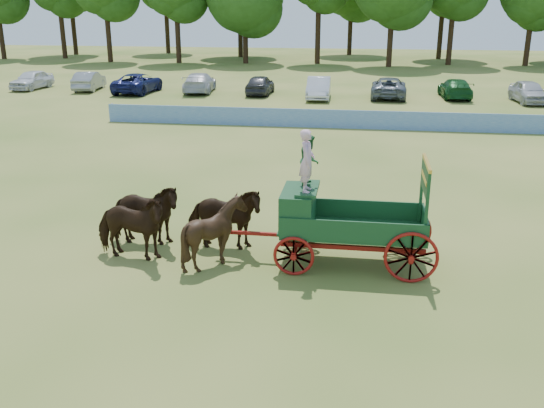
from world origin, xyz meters
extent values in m
plane|color=#998D45|center=(0.00, 0.00, 0.00)|extent=(160.00, 160.00, 0.00)
imported|color=black|center=(-5.15, -1.45, 0.94)|extent=(2.32, 1.23, 1.88)
imported|color=black|center=(-5.15, -0.35, 0.94)|extent=(2.26, 1.08, 1.88)
imported|color=black|center=(-2.75, -1.45, 0.94)|extent=(1.89, 1.72, 1.89)
imported|color=black|center=(-2.75, -0.35, 0.94)|extent=(2.27, 1.10, 1.88)
cube|color=maroon|center=(-0.55, -0.90, 0.60)|extent=(0.12, 2.00, 0.12)
cube|color=maroon|center=(2.45, -0.90, 0.60)|extent=(0.12, 2.00, 0.12)
cube|color=maroon|center=(0.95, -1.45, 0.72)|extent=(3.80, 0.10, 0.12)
cube|color=maroon|center=(0.95, -0.35, 0.72)|extent=(3.80, 0.10, 0.12)
cube|color=maroon|center=(-1.45, -0.90, 0.75)|extent=(2.80, 0.09, 0.09)
cube|color=#174521|center=(0.95, -0.90, 1.00)|extent=(3.80, 1.80, 0.10)
cube|color=#174521|center=(0.95, -1.78, 1.30)|extent=(3.80, 0.06, 0.55)
cube|color=#174521|center=(0.95, -0.02, 1.30)|extent=(3.80, 0.06, 0.55)
cube|color=#174521|center=(2.83, -0.90, 1.30)|extent=(0.06, 1.80, 0.55)
cube|color=#174521|center=(-0.55, -0.90, 1.55)|extent=(0.85, 1.70, 1.05)
cube|color=#174521|center=(-0.30, -0.90, 2.12)|extent=(0.55, 1.50, 0.08)
cube|color=#174521|center=(-0.93, -0.90, 1.35)|extent=(0.10, 1.60, 0.65)
cube|color=#174521|center=(-0.75, -0.90, 1.05)|extent=(0.55, 1.60, 0.06)
cube|color=#174521|center=(2.75, -1.70, 1.95)|extent=(0.08, 0.08, 1.80)
cube|color=#174521|center=(2.75, -0.10, 1.95)|extent=(0.08, 0.08, 1.80)
cube|color=#174521|center=(2.75, -0.90, 2.55)|extent=(0.07, 1.75, 0.75)
cube|color=gold|center=(2.75, -0.90, 2.95)|extent=(0.08, 1.80, 0.09)
cube|color=gold|center=(2.71, -0.90, 2.55)|extent=(0.02, 1.30, 0.12)
torus|color=maroon|center=(-0.55, -1.85, 0.55)|extent=(1.09, 0.09, 1.09)
torus|color=maroon|center=(-0.55, 0.05, 0.55)|extent=(1.09, 0.09, 1.09)
torus|color=maroon|center=(2.45, -1.85, 0.70)|extent=(1.39, 0.09, 1.39)
torus|color=maroon|center=(2.45, 0.05, 0.70)|extent=(1.39, 0.09, 1.39)
imported|color=#E3AEC6|center=(-0.30, -1.25, 2.98)|extent=(0.39, 0.60, 1.64)
imported|color=#235D2D|center=(-0.30, -0.55, 2.84)|extent=(0.51, 0.66, 1.35)
cube|color=#1F5DAA|center=(-1.00, 18.00, 0.53)|extent=(26.00, 0.08, 1.05)
imported|color=silver|center=(-26.00, 30.59, 0.76)|extent=(2.09, 4.59, 1.53)
imported|color=gray|center=(-21.05, 30.64, 0.75)|extent=(2.20, 4.72, 1.50)
imported|color=navy|center=(-16.61, 29.88, 0.76)|extent=(2.80, 5.61, 1.53)
imported|color=silver|center=(-11.87, 30.86, 0.76)|extent=(2.69, 5.47, 1.53)
imported|color=#333338|center=(-6.91, 30.39, 0.76)|extent=(1.83, 4.45, 1.51)
imported|color=silver|center=(-2.24, 28.85, 0.79)|extent=(1.84, 4.86, 1.58)
imported|color=slate|center=(2.90, 30.15, 0.76)|extent=(2.71, 5.55, 1.52)
imported|color=#144C1E|center=(7.80, 30.70, 0.72)|extent=(2.20, 5.01, 1.43)
imported|color=#B2B2B7|center=(12.68, 29.25, 0.78)|extent=(2.19, 4.70, 1.56)
cylinder|color=#382314|center=(-44.00, 56.00, 2.46)|extent=(0.60, 0.60, 4.91)
cylinder|color=#382314|center=(-36.78, 57.92, 2.61)|extent=(0.60, 0.60, 5.23)
cylinder|color=#382314|center=(-29.10, 54.14, 2.61)|extent=(0.60, 0.60, 5.23)
cylinder|color=#382314|center=(-20.63, 54.18, 2.52)|extent=(0.60, 0.60, 5.03)
cylinder|color=#382314|center=(-12.75, 54.84, 2.12)|extent=(0.60, 0.60, 4.24)
cylinder|color=#382314|center=(-4.45, 55.77, 2.84)|extent=(0.60, 0.60, 5.69)
cylinder|color=#382314|center=(3.66, 53.23, 2.50)|extent=(0.60, 0.60, 5.00)
cylinder|color=#382314|center=(10.46, 56.45, 2.68)|extent=(0.60, 0.60, 5.36)
cylinder|color=#382314|center=(18.91, 56.69, 2.22)|extent=(0.60, 0.60, 4.43)
cylinder|color=#382314|center=(-38.00, 63.57, 2.99)|extent=(0.60, 0.60, 5.97)
cylinder|color=#382314|center=(-26.21, 67.51, 2.68)|extent=(0.60, 0.60, 5.36)
cylinder|color=#382314|center=(-15.04, 63.17, 2.42)|extent=(0.60, 0.60, 4.85)
cylinder|color=#382314|center=(-1.11, 68.43, 2.65)|extent=(0.60, 0.60, 5.30)
cylinder|color=#382314|center=(10.19, 64.04, 2.79)|extent=(0.60, 0.60, 5.58)
camera|label=1|loc=(1.05, -16.34, 6.87)|focal=40.00mm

